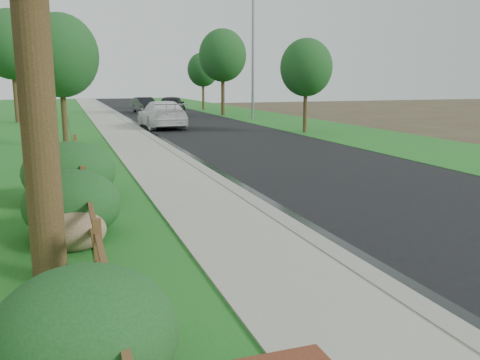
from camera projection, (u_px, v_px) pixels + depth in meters
name	position (u px, v px, depth m)	size (l,w,h in m)	color
ground	(428.00, 341.00, 6.07)	(120.00, 120.00, 0.00)	#3C2D20
road	(178.00, 119.00, 39.97)	(8.00, 90.00, 0.02)	black
curb	(124.00, 119.00, 38.60)	(0.40, 90.00, 0.12)	gray
wet_gutter	(128.00, 120.00, 38.73)	(0.50, 90.00, 0.00)	black
sidewalk	(106.00, 120.00, 38.19)	(2.20, 90.00, 0.10)	gray
grass_strip	(80.00, 121.00, 37.58)	(1.60, 90.00, 0.06)	#1B5F21
lawn_near	(3.00, 123.00, 35.91)	(9.00, 90.00, 0.04)	#1B5F21
verge_far	(259.00, 116.00, 42.19)	(6.00, 90.00, 0.04)	#1B5F21
ranch_fence	(86.00, 197.00, 10.71)	(0.12, 16.92, 1.10)	#4E2D1A
white_suv	(162.00, 114.00, 32.31)	(2.40, 5.90, 1.71)	white
dark_car_mid	(172.00, 106.00, 42.73)	(2.03, 5.06, 1.72)	black
dark_car_far	(145.00, 105.00, 46.86)	(1.49, 4.26, 1.40)	black
streetlight	(251.00, 43.00, 38.13)	(2.31, 0.71, 10.07)	gray
boulder	(74.00, 231.00, 9.15)	(1.14, 0.86, 0.76)	brown
shrub_a	(85.00, 337.00, 4.81)	(1.79, 1.79, 1.34)	#174019
shrub_c	(72.00, 204.00, 9.87)	(1.88, 1.88, 1.36)	#174019
shrub_d	(69.00, 173.00, 12.66)	(2.29, 2.29, 1.56)	#174019
tree_near_left	(60.00, 56.00, 22.40)	(3.35, 3.35, 5.94)	#322314
tree_near_right	(306.00, 68.00, 28.81)	(2.98, 2.98, 5.36)	#322314
tree_mid_left	(12.00, 45.00, 35.06)	(4.38, 4.38, 7.84)	#322314
tree_mid_right	(223.00, 56.00, 42.42)	(3.98, 3.98, 7.21)	#322314
tree_far_right	(203.00, 70.00, 50.77)	(3.10, 3.10, 5.71)	#322314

